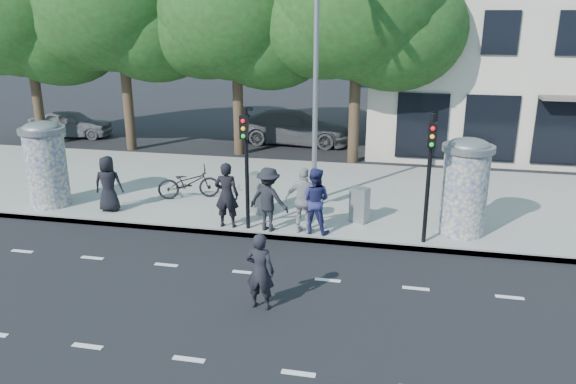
% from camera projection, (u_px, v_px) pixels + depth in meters
% --- Properties ---
extents(ground, '(120.00, 120.00, 0.00)m').
position_uv_depth(ground, '(227.00, 301.00, 12.09)').
color(ground, black).
rests_on(ground, ground).
extents(sidewalk, '(40.00, 8.00, 0.15)m').
position_uv_depth(sidewalk, '(294.00, 193.00, 19.05)').
color(sidewalk, gray).
rests_on(sidewalk, ground).
extents(curb, '(40.00, 0.10, 0.16)m').
position_uv_depth(curb, '(266.00, 236.00, 15.37)').
color(curb, slate).
rests_on(curb, ground).
extents(lane_dash_near, '(32.00, 0.12, 0.01)m').
position_uv_depth(lane_dash_near, '(189.00, 359.00, 10.04)').
color(lane_dash_near, silver).
rests_on(lane_dash_near, ground).
extents(lane_dash_far, '(32.00, 0.12, 0.01)m').
position_uv_depth(lane_dash_far, '(245.00, 272.00, 13.39)').
color(lane_dash_far, silver).
rests_on(lane_dash_far, ground).
extents(ad_column_left, '(1.36, 1.36, 2.65)m').
position_uv_depth(ad_column_left, '(46.00, 162.00, 17.22)').
color(ad_column_left, beige).
rests_on(ad_column_left, sidewalk).
extents(ad_column_right, '(1.36, 1.36, 2.65)m').
position_uv_depth(ad_column_right, '(465.00, 184.00, 14.98)').
color(ad_column_right, beige).
rests_on(ad_column_right, sidewalk).
extents(traffic_pole_near, '(0.22, 0.31, 3.40)m').
position_uv_depth(traffic_pole_near, '(246.00, 156.00, 15.06)').
color(traffic_pole_near, black).
rests_on(traffic_pole_near, sidewalk).
extents(traffic_pole_far, '(0.22, 0.31, 3.40)m').
position_uv_depth(traffic_pole_far, '(429.00, 166.00, 14.11)').
color(traffic_pole_far, black).
rests_on(traffic_pole_far, sidewalk).
extents(street_lamp, '(0.25, 0.93, 8.00)m').
position_uv_depth(street_lamp, '(316.00, 52.00, 16.64)').
color(street_lamp, slate).
rests_on(street_lamp, sidewalk).
extents(tree_far_left, '(7.20, 7.20, 9.26)m').
position_uv_depth(tree_far_left, '(25.00, 6.00, 24.38)').
color(tree_far_left, '#38281C').
rests_on(tree_far_left, ground).
extents(tree_near_left, '(6.80, 6.80, 8.97)m').
position_uv_depth(tree_near_left, '(235.00, 8.00, 22.75)').
color(tree_near_left, '#38281C').
rests_on(tree_near_left, ground).
extents(tree_center, '(7.00, 7.00, 9.30)m').
position_uv_depth(tree_center, '(358.00, 1.00, 21.32)').
color(tree_center, '#38281C').
rests_on(tree_center, ground).
extents(ped_a, '(0.92, 0.69, 1.71)m').
position_uv_depth(ped_a, '(108.00, 184.00, 16.87)').
color(ped_a, black).
rests_on(ped_a, sidewalk).
extents(ped_b, '(0.70, 0.48, 1.86)m').
position_uv_depth(ped_b, '(227.00, 195.00, 15.58)').
color(ped_b, black).
rests_on(ped_b, sidewalk).
extents(ped_c, '(0.96, 0.79, 1.83)m').
position_uv_depth(ped_c, '(314.00, 201.00, 15.18)').
color(ped_c, navy).
rests_on(ped_c, sidewalk).
extents(ped_d, '(1.28, 0.93, 1.79)m').
position_uv_depth(ped_d, '(269.00, 199.00, 15.35)').
color(ped_d, black).
rests_on(ped_d, sidewalk).
extents(ped_e, '(1.13, 0.71, 1.84)m').
position_uv_depth(ped_e, '(304.00, 201.00, 15.15)').
color(ped_e, '#9FA0A2').
rests_on(ped_e, sidewalk).
extents(man_road, '(0.64, 0.45, 1.67)m').
position_uv_depth(man_road, '(260.00, 271.00, 11.56)').
color(man_road, black).
rests_on(man_road, ground).
extents(bicycle, '(1.41, 2.09, 1.04)m').
position_uv_depth(bicycle, '(189.00, 183.00, 18.12)').
color(bicycle, black).
rests_on(bicycle, sidewalk).
extents(cabinet_left, '(0.67, 0.55, 1.23)m').
position_uv_depth(cabinet_left, '(260.00, 193.00, 16.75)').
color(cabinet_left, gray).
rests_on(cabinet_left, sidewalk).
extents(cabinet_right, '(0.59, 0.53, 1.03)m').
position_uv_depth(cabinet_right, '(359.00, 205.00, 16.05)').
color(cabinet_right, gray).
rests_on(cabinet_right, sidewalk).
extents(car_left, '(2.23, 4.14, 1.34)m').
position_uv_depth(car_left, '(71.00, 124.00, 27.67)').
color(car_left, slate).
rests_on(car_left, ground).
extents(car_right, '(2.40, 5.43, 1.55)m').
position_uv_depth(car_right, '(294.00, 127.00, 26.30)').
color(car_right, '#4F5155').
rests_on(car_right, ground).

